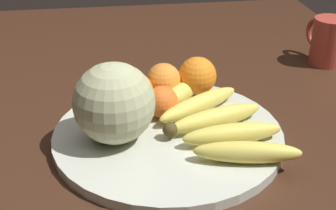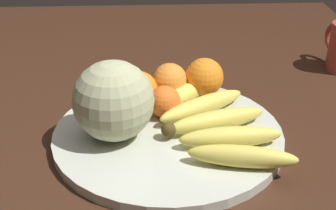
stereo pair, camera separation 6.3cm
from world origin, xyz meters
name	(u,v)px [view 1 (the left image)]	position (x,y,z in m)	size (l,w,h in m)	color
kitchen_table	(138,180)	(0.00, 0.00, 0.64)	(1.61, 1.20, 0.72)	#3D2316
fruit_bowl	(168,135)	(0.01, -0.06, 0.73)	(0.39, 0.39, 0.02)	beige
melon	(114,103)	(0.00, 0.03, 0.80)	(0.13, 0.13, 0.13)	#B2B789
banana_bunch	(213,118)	(0.01, -0.13, 0.75)	(0.31, 0.22, 0.04)	#473819
orange_front_left	(162,102)	(0.06, -0.05, 0.76)	(0.06, 0.06, 0.06)	orange
orange_front_right	(197,76)	(0.14, -0.13, 0.77)	(0.07, 0.07, 0.07)	orange
orange_mid_center	(163,81)	(0.14, -0.06, 0.77)	(0.07, 0.07, 0.07)	orange
orange_back_left	(134,91)	(0.10, -0.01, 0.77)	(0.07, 0.07, 0.07)	orange
produce_tag	(181,104)	(0.10, -0.09, 0.74)	(0.09, 0.08, 0.00)	white
ceramic_mug	(327,41)	(0.29, -0.46, 0.77)	(0.12, 0.08, 0.11)	#B74238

